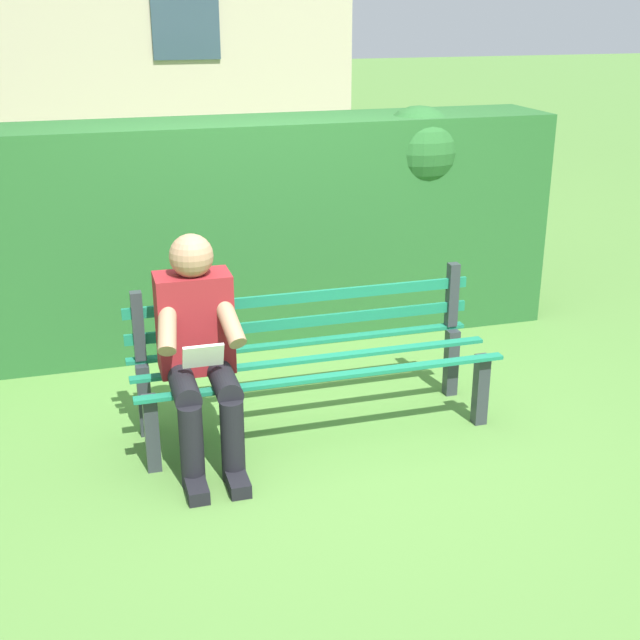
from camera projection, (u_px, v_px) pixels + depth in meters
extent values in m
plane|color=#517F38|center=(315.00, 428.00, 4.69)|extent=(60.00, 60.00, 0.00)
cube|color=#2D3338|center=(481.00, 390.00, 4.68)|extent=(0.07, 0.07, 0.41)
cube|color=#2D3338|center=(152.00, 433.00, 4.21)|extent=(0.07, 0.07, 0.41)
cube|color=#2D3338|center=(451.00, 362.00, 5.03)|extent=(0.07, 0.07, 0.41)
cube|color=#2D3338|center=(145.00, 400.00, 4.56)|extent=(0.07, 0.07, 0.41)
cube|color=#197251|center=(303.00, 342.00, 4.76)|extent=(1.96, 0.06, 0.02)
cube|color=#197251|center=(315.00, 359.00, 4.54)|extent=(1.96, 0.06, 0.02)
cube|color=#197251|center=(328.00, 377.00, 4.32)|extent=(1.96, 0.06, 0.02)
cube|color=#2D3338|center=(452.00, 295.00, 4.92)|extent=(0.06, 0.06, 0.38)
cube|color=#2D3338|center=(138.00, 326.00, 4.45)|extent=(0.06, 0.06, 0.38)
cube|color=#197251|center=(303.00, 322.00, 4.71)|extent=(1.96, 0.02, 0.06)
cube|color=#197251|center=(303.00, 297.00, 4.66)|extent=(1.96, 0.02, 0.06)
cube|color=maroon|center=(194.00, 322.00, 4.30)|extent=(0.38, 0.22, 0.52)
sphere|color=#A57A5B|center=(191.00, 256.00, 4.15)|extent=(0.22, 0.22, 0.22)
cylinder|color=black|center=(223.00, 380.00, 4.22)|extent=(0.13, 0.42, 0.13)
cylinder|color=black|center=(183.00, 384.00, 4.17)|extent=(0.13, 0.42, 0.13)
cylinder|color=black|center=(233.00, 441.00, 4.12)|extent=(0.12, 0.12, 0.43)
cylinder|color=black|center=(192.00, 446.00, 4.06)|extent=(0.12, 0.12, 0.43)
cube|color=black|center=(237.00, 481.00, 4.11)|extent=(0.10, 0.24, 0.07)
cube|color=black|center=(196.00, 487.00, 4.06)|extent=(0.10, 0.24, 0.07)
cylinder|color=#A57A5B|center=(228.00, 318.00, 4.19)|extent=(0.14, 0.32, 0.26)
cylinder|color=#A57A5B|center=(167.00, 324.00, 4.11)|extent=(0.14, 0.32, 0.26)
cube|color=white|center=(203.00, 356.00, 4.09)|extent=(0.20, 0.07, 0.13)
cube|color=#265B28|center=(220.00, 234.00, 5.69)|extent=(4.59, 0.64, 1.50)
sphere|color=#265B28|center=(418.00, 149.00, 5.78)|extent=(0.58, 0.58, 0.58)
sphere|color=#265B28|center=(34.00, 175.00, 5.29)|extent=(0.51, 0.51, 0.51)
cube|color=#334756|center=(185.00, 12.00, 11.12)|extent=(0.90, 0.04, 1.20)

